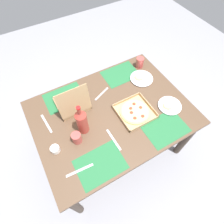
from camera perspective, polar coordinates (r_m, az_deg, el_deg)
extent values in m
plane|color=gray|center=(2.25, 0.00, -10.14)|extent=(6.00, 6.00, 0.00)
cylinder|color=#3F3328|center=(2.37, 7.89, 9.36)|extent=(0.07, 0.07, 0.69)
cylinder|color=#3F3328|center=(2.12, -21.39, -3.65)|extent=(0.07, 0.07, 0.69)
cylinder|color=#3F3328|center=(2.05, 22.36, -7.78)|extent=(0.07, 0.07, 0.69)
cylinder|color=#3F3328|center=(1.76, -11.79, -26.95)|extent=(0.07, 0.07, 0.69)
cube|color=brown|center=(1.62, 0.00, -0.29)|extent=(1.38, 1.03, 0.03)
cube|color=#236638|center=(1.91, 2.69, 11.90)|extent=(0.36, 0.26, 0.00)
cube|color=#236638|center=(1.76, -14.84, 4.49)|extent=(0.36, 0.26, 0.00)
cube|color=#236638|center=(1.59, 16.52, -4.95)|extent=(0.36, 0.26, 0.00)
cube|color=#236638|center=(1.41, -3.72, -16.21)|extent=(0.36, 0.26, 0.00)
cube|color=tan|center=(1.62, 7.21, -0.07)|extent=(0.30, 0.30, 0.01)
cube|color=tan|center=(1.67, 11.49, 2.38)|extent=(0.01, 0.30, 0.03)
cube|color=tan|center=(1.55, 2.76, -1.96)|extent=(0.01, 0.30, 0.03)
cube|color=tan|center=(1.67, 4.47, 3.96)|extent=(0.30, 0.01, 0.03)
cube|color=tan|center=(1.55, 10.30, -3.68)|extent=(0.30, 0.01, 0.03)
cylinder|color=#E0B76B|center=(1.61, 7.24, 0.11)|extent=(0.27, 0.27, 0.01)
cylinder|color=#EFD67F|center=(1.60, 7.27, 0.26)|extent=(0.24, 0.24, 0.00)
cylinder|color=red|center=(1.59, 6.16, -0.18)|extent=(0.03, 0.03, 0.00)
cylinder|color=red|center=(1.56, 7.24, -1.93)|extent=(0.03, 0.03, 0.00)
cylinder|color=red|center=(1.58, 9.68, -1.31)|extent=(0.03, 0.03, 0.00)
cylinder|color=red|center=(1.63, 9.02, 1.42)|extent=(0.03, 0.03, 0.00)
cylinder|color=red|center=(1.65, 6.97, 2.56)|extent=(0.03, 0.03, 0.00)
cylinder|color=red|center=(1.61, 5.93, 1.15)|extent=(0.03, 0.03, 0.00)
cube|color=tan|center=(1.69, -12.43, 2.39)|extent=(0.27, 0.27, 0.01)
cube|color=tan|center=(1.70, -8.47, 4.57)|extent=(0.01, 0.27, 0.03)
cube|color=tan|center=(1.67, -16.66, 0.88)|extent=(0.01, 0.27, 0.03)
cube|color=tan|center=(1.76, -14.18, 5.75)|extent=(0.27, 0.01, 0.03)
cube|color=tan|center=(1.60, -10.74, -0.56)|extent=(0.27, 0.01, 0.03)
cylinder|color=#E0B76B|center=(1.69, -12.48, 2.57)|extent=(0.24, 0.24, 0.01)
cylinder|color=#EFD67F|center=(1.68, -12.53, 2.73)|extent=(0.21, 0.21, 0.00)
cylinder|color=red|center=(1.68, -13.92, 2.21)|extent=(0.03, 0.03, 0.00)
cylinder|color=red|center=(1.65, -12.71, 1.26)|extent=(0.03, 0.03, 0.00)
cylinder|color=red|center=(1.64, -10.12, 1.77)|extent=(0.03, 0.03, 0.00)
cylinder|color=red|center=(1.69, -10.25, 3.87)|extent=(0.03, 0.03, 0.00)
cylinder|color=red|center=(1.70, -12.54, 3.65)|extent=(0.03, 0.03, 0.00)
cylinder|color=red|center=(1.70, -13.53, 3.46)|extent=(0.03, 0.03, 0.00)
cube|color=tan|center=(1.49, -11.89, 3.01)|extent=(0.27, 0.05, 0.27)
cylinder|color=white|center=(1.88, 9.29, 10.31)|extent=(0.22, 0.22, 0.01)
cylinder|color=white|center=(1.88, 9.33, 10.48)|extent=(0.23, 0.23, 0.01)
cylinder|color=#E0B76B|center=(1.87, 8.52, 10.80)|extent=(0.09, 0.09, 0.01)
cylinder|color=#EFD67F|center=(1.87, 8.54, 10.93)|extent=(0.08, 0.08, 0.00)
cylinder|color=white|center=(1.72, 17.72, 1.84)|extent=(0.20, 0.20, 0.01)
cylinder|color=white|center=(1.72, 17.79, 1.99)|extent=(0.21, 0.21, 0.01)
cylinder|color=#E0B76B|center=(1.70, 17.15, 1.87)|extent=(0.09, 0.09, 0.01)
cylinder|color=#EFD67F|center=(1.70, 17.20, 1.99)|extent=(0.07, 0.07, 0.00)
cylinder|color=#B2382D|center=(1.44, -9.38, -3.39)|extent=(0.09, 0.09, 0.22)
cone|color=#B2382D|center=(1.34, -10.13, -0.65)|extent=(0.09, 0.09, 0.04)
cylinder|color=#B2382D|center=(1.30, -10.42, 0.44)|extent=(0.03, 0.03, 0.06)
cylinder|color=red|center=(1.27, -10.65, 1.28)|extent=(0.03, 0.03, 0.01)
cylinder|color=#BF4742|center=(1.98, 8.76, 15.23)|extent=(0.08, 0.08, 0.11)
cylinder|color=#BF4742|center=(1.46, -11.09, -8.02)|extent=(0.08, 0.08, 0.10)
cylinder|color=white|center=(1.49, -17.50, -11.15)|extent=(0.07, 0.07, 0.05)
cube|color=#B7B7BC|center=(1.73, -3.29, 5.76)|extent=(0.18, 0.09, 0.00)
cube|color=#B7B7BC|center=(1.64, -20.00, -3.44)|extent=(0.04, 0.21, 0.00)
cube|color=#B7B7BC|center=(1.41, -10.14, -17.70)|extent=(0.21, 0.03, 0.00)
cube|color=#B7B7BC|center=(1.48, 0.50, -8.72)|extent=(0.02, 0.21, 0.00)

